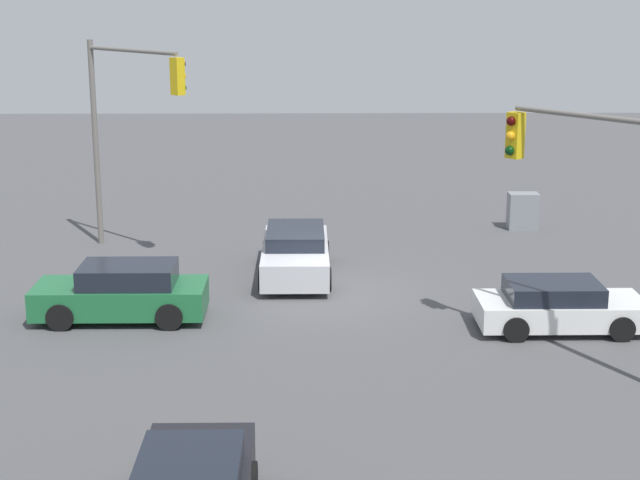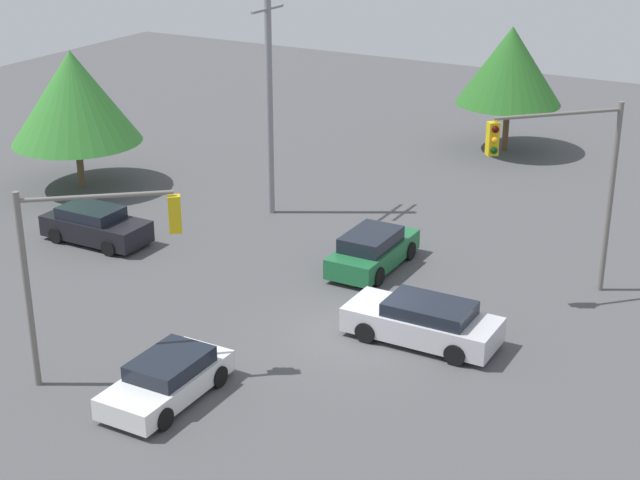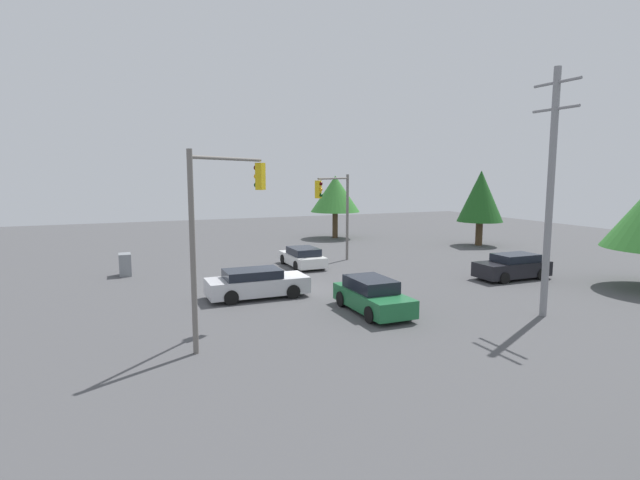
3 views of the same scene
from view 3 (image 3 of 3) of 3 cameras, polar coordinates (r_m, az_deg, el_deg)
ground_plane at (r=25.15m, az=-3.82°, el=-5.72°), size 80.00×80.00×0.00m
sedan_silver at (r=23.71m, az=-7.28°, el=-4.94°), size 2.00×4.69×1.35m
sedan_white at (r=31.20m, az=-1.99°, el=-1.98°), size 4.05×1.91×1.22m
sedan_dark at (r=29.56m, az=21.15°, el=-2.88°), size 1.87×4.19×1.38m
sedan_green at (r=21.20m, az=6.00°, el=-6.38°), size 4.28×1.88×1.42m
traffic_signal_main at (r=17.58m, az=-11.04°, el=3.33°), size 3.42×3.44×6.56m
traffic_signal_cross at (r=31.77m, az=1.83°, el=4.33°), size 2.89×3.47×5.73m
utility_pole_tall at (r=21.93m, az=24.85°, el=5.45°), size 2.20×0.28×9.90m
electrical_cabinet at (r=30.59m, az=-21.39°, el=-2.63°), size 1.01×0.65×1.26m
tree_left at (r=44.78m, az=1.75°, el=5.27°), size 4.41×4.41×5.59m
tree_far at (r=42.12m, az=17.88°, el=4.76°), size 3.62×3.62×6.03m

